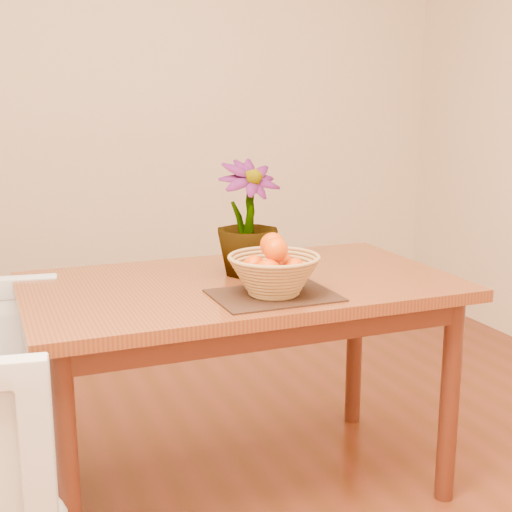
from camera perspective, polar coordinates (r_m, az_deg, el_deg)
name	(u,v)px	position (r m, az deg, el deg)	size (l,w,h in m)	color
wall_back	(119,95)	(4.15, -10.92, 12.55)	(4.00, 0.02, 2.70)	beige
table	(241,306)	(2.37, -1.24, -4.04)	(1.40, 0.80, 0.75)	brown
placemat	(274,295)	(2.17, 1.44, -3.17)	(0.37, 0.28, 0.01)	#311912
wicker_basket	(274,276)	(2.15, 1.45, -1.65)	(0.28, 0.28, 0.11)	#B2864A
orange_pile	(274,261)	(2.14, 1.45, -0.42)	(0.17, 0.18, 0.14)	#DD4E03
potted_plant	(248,218)	(2.40, -0.68, 3.04)	(0.22, 0.22, 0.39)	#1C4313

